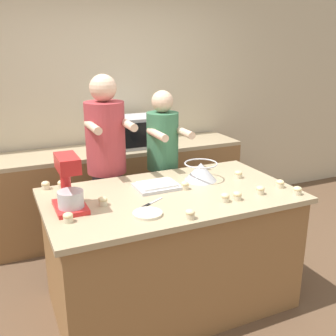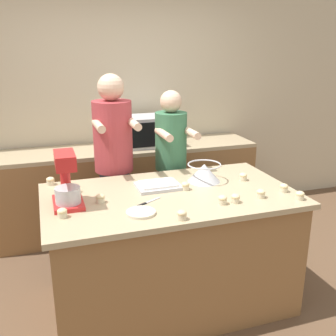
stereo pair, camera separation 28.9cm
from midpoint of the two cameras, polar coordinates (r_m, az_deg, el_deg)
ground_plane at (r=3.35m, az=-2.21°, el=-18.66°), size 16.00×16.00×0.00m
back_wall at (r=4.46m, az=-11.26°, el=9.10°), size 10.00×0.06×2.70m
island_counter at (r=3.10m, az=-2.32°, el=-11.70°), size 1.85×1.05×0.93m
back_counter at (r=4.35m, az=-9.50°, el=-3.10°), size 2.80×0.60×0.93m
person_left at (r=3.48m, az=-11.18°, el=-0.40°), size 0.35×0.51×1.75m
person_right at (r=3.65m, az=-3.01°, el=-0.47°), size 0.31×0.48×1.59m
stand_mixer at (r=2.69m, az=-17.21°, el=-2.57°), size 0.20×0.30×0.37m
mixing_bowl at (r=3.16m, az=2.18°, el=-0.46°), size 0.27×0.27×0.15m
baking_tray at (r=3.00m, az=-4.34°, el=-2.63°), size 0.33×0.25×0.04m
microwave_oven at (r=4.23m, az=-6.97°, el=5.25°), size 0.55×0.39×0.32m
small_plate at (r=2.55m, az=-6.25°, el=-6.65°), size 0.19×0.19×0.02m
knife at (r=2.73m, az=-5.53°, el=-5.16°), size 0.20×0.12×0.01m
cupcake_0 at (r=3.25m, az=7.68°, el=-0.93°), size 0.06×0.06×0.06m
cupcake_1 at (r=2.75m, az=5.33°, el=-4.33°), size 0.06×0.06×0.06m
cupcake_2 at (r=2.79m, az=7.11°, el=-4.05°), size 0.06×0.06×0.06m
cupcake_3 at (r=2.74m, az=-12.43°, el=-4.75°), size 0.06×0.06×0.06m
cupcake_4 at (r=2.97m, az=-0.33°, el=-2.56°), size 0.06×0.06×0.06m
cupcake_5 at (r=3.08m, az=13.41°, el=-2.26°), size 0.06×0.06×0.06m
cupcake_6 at (r=2.55m, az=-17.51°, el=-6.91°), size 0.06×0.06×0.06m
cupcake_7 at (r=3.14m, az=-17.74°, el=-2.30°), size 0.06×0.06×0.06m
cupcake_8 at (r=2.95m, az=-16.25°, el=-3.39°), size 0.06×0.06×0.06m
cupcake_9 at (r=2.92m, az=10.49°, el=-3.21°), size 0.06×0.06×0.06m
cupcake_10 at (r=3.16m, az=-19.88°, el=-2.39°), size 0.06×0.06×0.06m
cupcake_11 at (r=2.48m, az=-0.14°, el=-6.77°), size 0.06×0.06×0.06m
cupcake_12 at (r=2.97m, az=15.66°, el=-3.20°), size 0.06×0.06×0.06m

